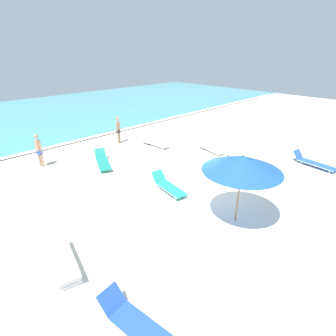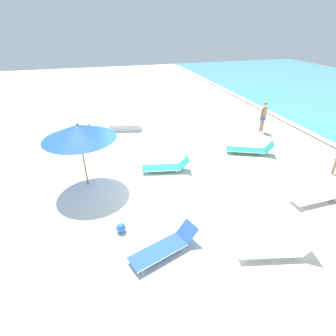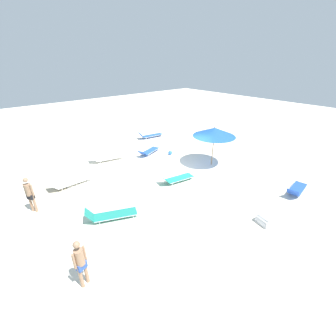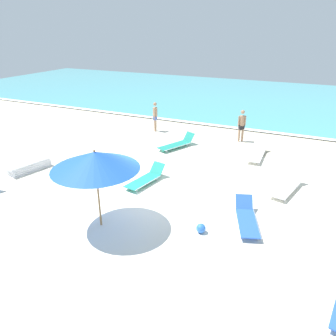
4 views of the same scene
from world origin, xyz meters
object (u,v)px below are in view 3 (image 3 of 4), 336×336
Objects in this scene: sun_lounger_mid_beach_solo at (176,178)px; sun_lounger_mid_beach_pair_b at (69,182)px; sun_lounger_near_water_right at (297,189)px; beach_ball at (170,153)px; lounger_stack at (276,215)px; sun_lounger_mid_beach_pair_a at (111,214)px; sun_lounger_near_water_left at (149,151)px; sun_lounger_beside_umbrella at (106,158)px; beachgoer_wading_adult at (29,193)px; sun_lounger_under_umbrella at (150,135)px; beach_umbrella at (214,132)px; beachgoer_shoreline_child at (80,261)px.

sun_lounger_mid_beach_solo is 5.97m from sun_lounger_mid_beach_pair_b.
sun_lounger_near_water_right reaches higher than beach_ball.
lounger_stack is 0.89× the size of sun_lounger_mid_beach_pair_a.
sun_lounger_mid_beach_solo is at bearing 31.25° from sun_lounger_near_water_right.
lounger_stack is 9.69m from sun_lounger_near_water_left.
sun_lounger_mid_beach_solo reaches higher than lounger_stack.
sun_lounger_beside_umbrella is at bearing 27.79° from lounger_stack.
sun_lounger_near_water_right reaches higher than lounger_stack.
beachgoer_wading_adult is 5.76× the size of beach_ball.
sun_lounger_mid_beach_pair_b is (-0.87, 6.06, -0.00)m from sun_lounger_near_water_left.
sun_lounger_mid_beach_pair_b is at bearing 29.18° from sun_lounger_mid_beach_pair_a.
sun_lounger_beside_umbrella is at bearing -1.12° from sun_lounger_mid_beach_pair_a.
sun_lounger_under_umbrella is 5.68m from sun_lounger_beside_umbrella.
lounger_stack is at bearing 88.91° from sun_lounger_near_water_right.
sun_lounger_mid_beach_pair_b reaches higher than sun_lounger_near_water_left.
sun_lounger_beside_umbrella is 7.22× the size of beach_ball.
sun_lounger_mid_beach_pair_a is at bearing 62.15° from lounger_stack.
sun_lounger_under_umbrella is 1.03× the size of sun_lounger_mid_beach_pair_a.
sun_lounger_mid_beach_pair_a is (-7.88, 7.99, 0.00)m from sun_lounger_under_umbrella.
sun_lounger_mid_beach_pair_b is (-1.77, 3.09, -0.00)m from sun_lounger_beside_umbrella.
sun_lounger_near_water_right is at bearing 176.57° from sun_lounger_near_water_left.
sun_lounger_near_water_left is 4.57m from sun_lounger_mid_beach_solo.
sun_lounger_beside_umbrella is 0.99× the size of sun_lounger_mid_beach_pair_b.
beach_umbrella reaches higher than beachgoer_shoreline_child.
sun_lounger_near_water_right is 6.37m from sun_lounger_mid_beach_solo.
sun_lounger_beside_umbrella is at bearing -62.38° from sun_lounger_mid_beach_pair_b.
beachgoer_shoreline_child is at bearing 162.08° from sun_lounger_beside_umbrella.
sun_lounger_beside_umbrella reaches higher than lounger_stack.
sun_lounger_near_water_right is (-10.26, -5.71, 0.00)m from sun_lounger_beside_umbrella.
sun_lounger_mid_beach_pair_a is 3.30m from beachgoer_shoreline_child.
sun_lounger_near_water_right is at bearing -136.12° from sun_lounger_mid_beach_pair_b.
beachgoer_wading_adult reaches higher than sun_lounger_under_umbrella.
sun_lounger_mid_beach_pair_b is at bearing 46.70° from lounger_stack.
sun_lounger_mid_beach_pair_b is at bearing 132.28° from sun_lounger_beside_umbrella.
sun_lounger_beside_umbrella is (10.59, 2.80, 0.01)m from lounger_stack.
beach_ball is at bearing -156.54° from sun_lounger_near_water_left.
sun_lounger_mid_beach_pair_a is at bearing 4.84° from beachgoer_wading_adult.
sun_lounger_mid_beach_solo is at bearing 24.43° from lounger_stack.
sun_lounger_mid_beach_pair_b is at bearing 78.42° from sun_lounger_near_water_left.
sun_lounger_under_umbrella is at bearing -67.69° from sun_lounger_mid_beach_pair_b.
sun_lounger_beside_umbrella is 3.56m from sun_lounger_mid_beach_pair_b.
sun_lounger_near_water_left is 7.05× the size of beach_ball.
sun_lounger_near_water_left is 1.03× the size of sun_lounger_mid_beach_solo.
lounger_stack is 0.89× the size of sun_lounger_mid_beach_pair_b.
beach_umbrella is 5.13m from sun_lounger_near_water_left.
lounger_stack is 0.91× the size of sun_lounger_beside_umbrella.
beachgoer_shoreline_child is (-7.33, 7.81, 0.79)m from sun_lounger_near_water_left.
sun_lounger_mid_beach_pair_a is at bearing 95.24° from beach_umbrella.
sun_lounger_mid_beach_pair_b is (-3.81, 8.39, -0.00)m from sun_lounger_under_umbrella.
beachgoer_shoreline_child is (-3.09, 9.87, -1.25)m from beach_umbrella.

